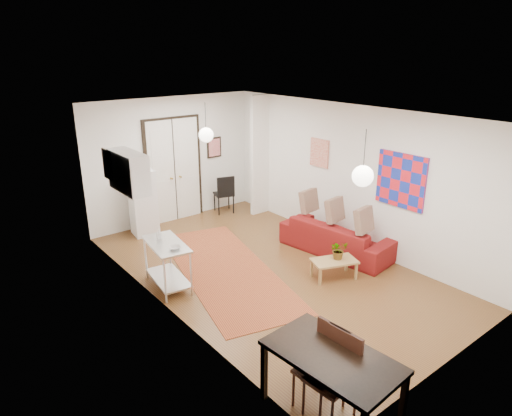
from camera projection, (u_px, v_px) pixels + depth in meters
floor at (268, 270)px, 8.52m from camera, size 7.00×7.00×0.00m
ceiling at (270, 113)px, 7.56m from camera, size 4.20×7.00×0.02m
wall_back at (173, 160)px, 10.62m from camera, size 4.20×0.02×2.90m
wall_front at (457, 267)px, 5.46m from camera, size 4.20×0.02×2.90m
wall_left at (162, 223)px, 6.81m from camera, size 0.02×7.00×2.90m
wall_right at (348, 176)px, 9.27m from camera, size 0.02×7.00×2.90m
double_doors at (174, 171)px, 10.67m from camera, size 1.44×0.06×2.50m
stub_partition at (260, 156)px, 11.01m from camera, size 0.50×0.10×2.90m
wall_cabinet at (128, 172)px, 7.87m from camera, size 0.35×1.00×0.70m
painting_popart at (401, 180)px, 8.27m from camera, size 0.05×1.00×1.00m
painting_abstract at (319, 153)px, 9.73m from camera, size 0.05×0.50×0.60m
poster_back at (214, 147)px, 11.22m from camera, size 0.40×0.03×0.50m
print_left at (109, 165)px, 8.13m from camera, size 0.03×0.44×0.54m
pendant_back at (206, 135)px, 9.25m from camera, size 0.30×0.30×0.80m
pendant_front at (363, 176)px, 6.30m from camera, size 0.30×0.30×0.80m
kilim_rug at (226, 270)px, 8.52m from camera, size 2.49×4.35×0.01m
sofa at (337, 237)px, 9.16m from camera, size 1.20×2.39×0.67m
coffee_table at (334, 262)px, 8.13m from camera, size 0.90×0.69×0.35m
potted_plant at (339, 250)px, 8.12m from camera, size 0.38×0.36×0.34m
kitchen_counter at (167, 260)px, 7.77m from camera, size 0.68×1.13×0.82m
bowl at (175, 248)px, 7.44m from camera, size 0.23×0.23×0.05m
soap_bottle at (159, 234)px, 7.82m from camera, size 0.09×0.10×0.17m
fridge at (143, 202)px, 9.95m from camera, size 0.58×0.58×1.46m
dining_table at (332, 362)px, 4.93m from camera, size 0.94×1.52×0.81m
dining_chair_near at (314, 360)px, 5.17m from camera, size 0.51×0.70×1.00m
dining_chair_far at (324, 367)px, 5.05m from camera, size 0.51×0.70×1.00m
black_side_chair at (222, 190)px, 11.41m from camera, size 0.55×0.56×0.96m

